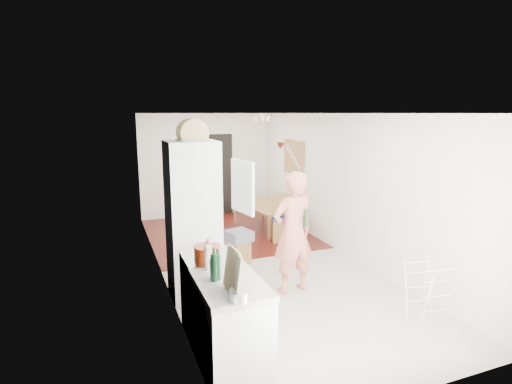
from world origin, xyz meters
TOP-DOWN VIEW (x-y plane):
  - room_shell at (0.00, 0.00)m, footprint 3.20×7.00m
  - floor at (0.00, 0.00)m, footprint 3.20×7.00m
  - wood_floor_overlay at (0.00, 1.85)m, footprint 3.20×3.30m
  - sage_wall_panel at (-1.59, -2.00)m, footprint 0.02×3.00m
  - tile_splashback at (-1.59, -2.55)m, footprint 0.02×1.90m
  - doorway_recess at (0.20, 3.48)m, footprint 0.90×0.04m
  - base_cabinet at (-1.30, -2.55)m, footprint 0.60×0.90m
  - worktop at (-1.30, -2.55)m, footprint 0.62×0.92m
  - range_cooker at (-1.30, -1.80)m, footprint 0.60×0.60m
  - cooker_top at (-1.30, -1.80)m, footprint 0.60×0.60m
  - fridge_housing at (-1.27, -0.78)m, footprint 0.66×0.66m
  - fridge_door at (-0.66, -1.08)m, footprint 0.14×0.56m
  - fridge_interior at (-0.96, -0.78)m, footprint 0.02×0.52m
  - pinboard at (1.58, 1.90)m, footprint 0.03×0.90m
  - pinboard_frame at (1.57, 1.90)m, footprint 0.00×0.94m
  - wall_sconce at (1.54, 2.55)m, footprint 0.18×0.18m
  - person at (0.05, -1.18)m, footprint 0.80×0.57m
  - dining_table at (0.90, 1.80)m, footprint 0.97×1.46m
  - dining_chair at (0.87, 0.93)m, footprint 0.50×0.50m
  - stool at (-0.30, 0.13)m, footprint 0.35×0.35m
  - grey_drape at (-0.31, 0.14)m, footprint 0.49×0.49m
  - drying_rack at (1.17, -2.57)m, footprint 0.44×0.41m
  - bread_bin at (-1.25, -0.80)m, footprint 0.41×0.39m
  - red_casserole at (-1.37, -1.93)m, footprint 0.33×0.33m
  - steel_pan at (-1.34, -2.94)m, footprint 0.22×0.22m
  - held_bottle at (0.16, -1.34)m, footprint 0.05×0.05m
  - bottle_a at (-1.44, -2.47)m, footprint 0.07×0.07m
  - bottle_b at (-1.39, -2.46)m, footprint 0.06×0.06m
  - bottle_c at (-1.42, -2.41)m, footprint 0.10×0.10m
  - pepper_mill_front at (-1.38, -2.07)m, footprint 0.07×0.07m
  - pepper_mill_back at (-1.43, -2.17)m, footprint 0.06×0.06m
  - chopping_boards at (-1.35, -2.80)m, footprint 0.11×0.31m

SIDE VIEW (x-z plane):
  - floor at x=0.00m, z-range -0.01..0.01m
  - wood_floor_overlay at x=0.00m, z-range 0.00..0.01m
  - stool at x=-0.30m, z-range 0.00..0.39m
  - dining_table at x=0.90m, z-range 0.00..0.48m
  - drying_rack at x=1.17m, z-range 0.00..0.76m
  - base_cabinet at x=-1.30m, z-range 0.00..0.86m
  - range_cooker at x=-1.30m, z-range 0.00..0.88m
  - dining_chair at x=0.87m, z-range 0.00..0.94m
  - grey_drape at x=-0.31m, z-range 0.39..0.56m
  - worktop at x=-1.30m, z-range 0.86..0.92m
  - cooker_top at x=-1.30m, z-range 0.88..0.92m
  - steel_pan at x=-1.34m, z-range 0.92..1.01m
  - doorway_recess at x=0.20m, z-range 0.00..2.00m
  - red_casserole at x=-1.37m, z-range 0.92..1.09m
  - bottle_c at x=-1.42m, z-range 0.92..1.12m
  - person at x=0.05m, z-range 0.00..2.05m
  - pepper_mill_back at x=-1.43m, z-range 0.92..1.13m
  - pepper_mill_front at x=-1.38m, z-range 0.92..1.15m
  - bottle_b at x=-1.39m, z-range 0.92..1.17m
  - bottle_a at x=-1.44m, z-range 0.92..1.19m
  - fridge_housing at x=-1.27m, z-range 0.00..2.15m
  - held_bottle at x=0.16m, z-range 0.99..1.23m
  - chopping_boards at x=-1.35m, z-range 0.92..1.33m
  - tile_splashback at x=-1.59m, z-range 0.90..1.40m
  - room_shell at x=0.00m, z-range 0.00..2.50m
  - fridge_door at x=-0.66m, z-range 1.20..1.90m
  - fridge_interior at x=-0.96m, z-range 1.22..1.88m
  - pinboard at x=1.58m, z-range 1.20..1.90m
  - pinboard_frame at x=1.57m, z-range 1.18..1.92m
  - wall_sconce at x=1.54m, z-range 1.67..1.83m
  - sage_wall_panel at x=-1.59m, z-range 1.20..2.50m
  - bread_bin at x=-1.25m, z-range 2.15..2.35m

